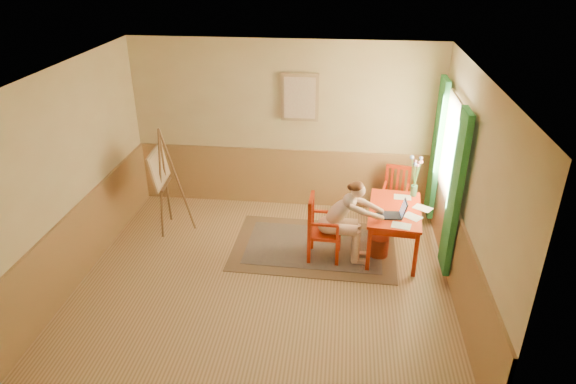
# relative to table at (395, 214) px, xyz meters

# --- Properties ---
(room) EXTENTS (5.04, 4.54, 2.84)m
(room) POSITION_rel_table_xyz_m (-1.75, -0.85, 0.77)
(room) COLOR tan
(room) RESTS_ON ground
(wainscot) EXTENTS (5.00, 4.50, 1.00)m
(wainscot) POSITION_rel_table_xyz_m (-1.75, -0.06, -0.13)
(wainscot) COLOR tan
(wainscot) RESTS_ON room
(window) EXTENTS (0.12, 2.01, 2.20)m
(window) POSITION_rel_table_xyz_m (0.67, 0.25, 0.71)
(window) COLOR white
(window) RESTS_ON room
(wall_portrait) EXTENTS (0.60, 0.05, 0.76)m
(wall_portrait) POSITION_rel_table_xyz_m (-1.50, 1.35, 1.27)
(wall_portrait) COLOR tan
(wall_portrait) RESTS_ON room
(rug) EXTENTS (2.44, 1.66, 0.02)m
(rug) POSITION_rel_table_xyz_m (-1.14, -0.00, -0.62)
(rug) COLOR #8C7251
(rug) RESTS_ON room
(table) EXTENTS (0.83, 1.26, 0.72)m
(table) POSITION_rel_table_xyz_m (0.00, 0.00, 0.00)
(table) COLOR red
(table) RESTS_ON room
(chair_left) EXTENTS (0.46, 0.44, 0.97)m
(chair_left) POSITION_rel_table_xyz_m (-1.03, -0.26, -0.15)
(chair_left) COLOR red
(chair_left) RESTS_ON room
(chair_back) EXTENTS (0.47, 0.48, 0.91)m
(chair_back) POSITION_rel_table_xyz_m (0.10, 0.99, -0.18)
(chair_back) COLOR red
(chair_back) RESTS_ON room
(figure) EXTENTS (0.92, 0.40, 1.24)m
(figure) POSITION_rel_table_xyz_m (-0.71, -0.27, 0.05)
(figure) COLOR beige
(figure) RESTS_ON room
(laptop) EXTENTS (0.40, 0.26, 0.24)m
(laptop) POSITION_rel_table_xyz_m (-0.04, -0.22, 0.14)
(laptop) COLOR #1E2338
(laptop) RESTS_ON table
(papers) EXTENTS (0.64, 1.07, 0.00)m
(papers) POSITION_rel_table_xyz_m (0.19, -0.07, 0.09)
(papers) COLOR white
(papers) RESTS_ON table
(vase) EXTENTS (0.20, 0.30, 0.61)m
(vase) POSITION_rel_table_xyz_m (0.30, 0.47, 0.37)
(vase) COLOR #3F724C
(vase) RESTS_ON table
(wastebasket) EXTENTS (0.36, 0.36, 0.31)m
(wastebasket) POSITION_rel_table_xyz_m (-0.20, -0.12, -0.48)
(wastebasket) COLOR #B14225
(wastebasket) RESTS_ON room
(easel) EXTENTS (0.58, 0.75, 1.68)m
(easel) POSITION_rel_table_xyz_m (-3.50, 0.31, 0.36)
(easel) COLOR brown
(easel) RESTS_ON room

